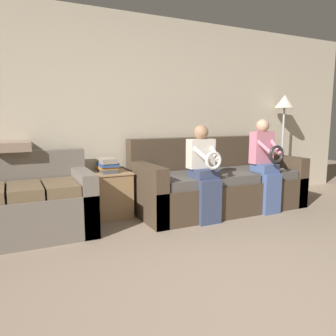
{
  "coord_description": "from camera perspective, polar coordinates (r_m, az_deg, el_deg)",
  "views": [
    {
      "loc": [
        -1.46,
        -1.29,
        1.22
      ],
      "look_at": [
        -0.0,
        1.71,
        0.71
      ],
      "focal_mm": 35.0,
      "sensor_mm": 36.0,
      "label": 1
    }
  ],
  "objects": [
    {
      "name": "floor_lamp",
      "position": [
        5.58,
        19.58,
        9.28
      ],
      "size": [
        0.31,
        0.31,
        1.58
      ],
      "color": "#2D2B28",
      "rests_on": "ground_plane"
    },
    {
      "name": "throw_pillow",
      "position": [
        3.94,
        -25.62,
        3.41
      ],
      "size": [
        0.39,
        0.39,
        0.1
      ],
      "color": "gray",
      "rests_on": "couch_side"
    },
    {
      "name": "ground_plane",
      "position": [
        2.3,
        20.88,
        -23.95
      ],
      "size": [
        14.0,
        14.0,
        0.0
      ],
      "primitive_type": "plane",
      "color": "gray"
    },
    {
      "name": "side_shelf",
      "position": [
        4.14,
        -10.31,
        -4.46
      ],
      "size": [
        0.53,
        0.45,
        0.56
      ],
      "color": "#9E7A51",
      "rests_on": "ground_plane"
    },
    {
      "name": "couch_side",
      "position": [
        3.75,
        -23.6,
        -5.92
      ],
      "size": [
        1.34,
        0.86,
        0.87
      ],
      "color": "#70665B",
      "rests_on": "ground_plane"
    },
    {
      "name": "child_left_seated",
      "position": [
        3.86,
        6.38,
        -0.26
      ],
      "size": [
        0.33,
        0.38,
        1.14
      ],
      "color": "#384260",
      "rests_on": "ground_plane"
    },
    {
      "name": "couch_main",
      "position": [
        4.51,
        8.45,
        -2.83
      ],
      "size": [
        2.28,
        0.98,
        0.95
      ],
      "color": "#473828",
      "rests_on": "ground_plane"
    },
    {
      "name": "wall_back",
      "position": [
        4.42,
        -6.67,
        9.34
      ],
      "size": [
        7.73,
        0.06,
        2.55
      ],
      "color": "beige",
      "rests_on": "ground_plane"
    },
    {
      "name": "child_right_seated",
      "position": [
        4.42,
        16.65,
        1.02
      ],
      "size": [
        0.31,
        0.37,
        1.21
      ],
      "color": "#475B8E",
      "rests_on": "ground_plane"
    },
    {
      "name": "book_stack",
      "position": [
        4.08,
        -10.53,
        0.49
      ],
      "size": [
        0.22,
        0.31,
        0.17
      ],
      "color": "#4C4C56",
      "rests_on": "side_shelf"
    }
  ]
}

